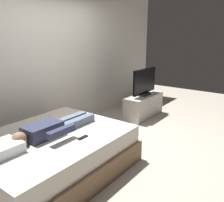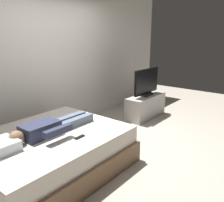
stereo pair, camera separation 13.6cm
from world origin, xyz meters
The scene contains 7 objects.
ground_plane centered at (0.00, 0.00, 0.00)m, with size 10.00×10.00×0.00m, color #ADA393.
back_wall centered at (0.40, 1.61, 1.40)m, with size 6.40×0.10×2.80m, color silver.
bed centered at (-1.05, 0.38, 0.26)m, with size 2.02×1.62×0.54m.
person centered at (-1.02, 0.36, 0.62)m, with size 1.26×0.46×0.18m.
remote centered at (-0.87, -0.04, 0.55)m, with size 0.15×0.04×0.02m, color black.
tv_stand centered at (1.66, 0.51, 0.25)m, with size 1.10×0.40×0.50m, color #B7B2AD.
tv centered at (1.66, 0.51, 0.78)m, with size 0.88×0.20×0.59m.
Camera 2 is at (-2.76, -2.09, 1.80)m, focal length 38.01 mm.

